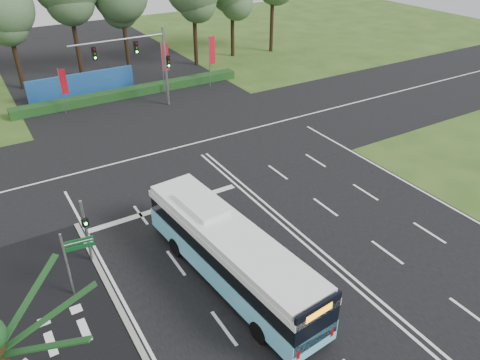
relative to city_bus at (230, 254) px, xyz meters
name	(u,v)px	position (x,y,z in m)	size (l,w,h in m)	color
ground	(281,224)	(4.84, 2.56, -1.68)	(120.00, 120.00, 0.00)	#2B4B19
road_main	(281,224)	(4.84, 2.56, -1.66)	(20.00, 120.00, 0.04)	black
road_cross	(190,145)	(4.84, 14.56, -1.65)	(120.00, 14.00, 0.05)	black
bike_path	(74,354)	(-7.66, -0.44, -1.65)	(5.00, 18.00, 0.06)	black
kerb_strip	(130,330)	(-5.26, -0.44, -1.62)	(0.25, 18.00, 0.12)	gray
city_bus	(230,254)	(0.00, 0.00, 0.00)	(3.45, 11.77, 3.33)	#6BD2F8
pedestrian_signal	(86,230)	(-5.36, 4.94, 0.34)	(0.34, 0.43, 3.69)	gray
street_sign	(73,255)	(-6.45, 2.97, 0.59)	(1.38, 0.26, 3.56)	gray
banner_flag_left	(63,84)	(-1.52, 25.69, 1.01)	(0.59, 0.20, 4.09)	gray
banner_flag_mid	(165,60)	(8.03, 26.14, 1.51)	(0.73, 0.08, 4.91)	gray
banner_flag_right	(211,54)	(12.74, 25.58, 1.59)	(0.74, 0.20, 5.04)	gray
traffic_light_gantry	(145,57)	(5.05, 23.06, 2.99)	(8.41, 0.28, 7.00)	gray
hedge	(132,92)	(4.84, 27.06, -1.28)	(22.00, 1.20, 0.80)	#153814
blue_hoarding	(82,85)	(0.84, 29.56, -0.58)	(10.00, 0.30, 2.20)	#1A4B91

